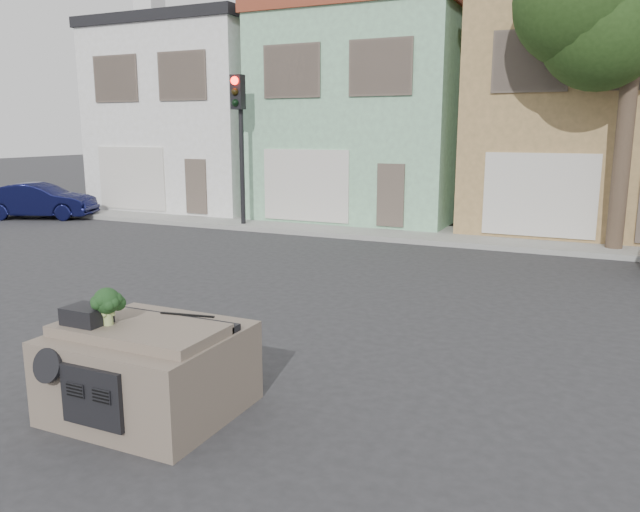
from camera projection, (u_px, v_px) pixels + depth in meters
The scene contains 12 objects.
ground_plane at pixel (274, 337), 10.13m from camera, with size 120.00×120.00×0.00m, color #303033.
sidewalk at pixel (437, 235), 19.45m from camera, with size 40.00×3.00×0.15m, color gray.
townhouse_white at pixel (212, 118), 26.79m from camera, with size 7.20×8.20×7.55m, color white.
townhouse_mint at pixel (377, 117), 23.71m from camera, with size 7.20×8.20×7.55m, color #8CC69C.
townhouse_tan at pixel (590, 115), 20.63m from camera, with size 7.20×8.20×7.55m, color #A78551.
navy_sedan at pixel (41, 218), 23.62m from camera, with size 1.41×4.04×1.33m, color black.
traffic_signal at pixel (240, 153), 20.74m from camera, with size 0.40×0.40×5.10m, color black.
tree_near at pixel (629, 92), 15.94m from camera, with size 4.40×4.00×8.50m, color #223B15.
car_dashboard at pixel (150, 367), 7.35m from camera, with size 2.00×1.80×1.12m, color #6E6052.
instrument_hump at pixel (87, 315), 7.14m from camera, with size 0.48×0.38×0.20m, color black.
wiper_arm at pixel (187, 315), 7.45m from camera, with size 0.70×0.03×0.02m, color black.
broccoli at pixel (107, 306), 7.07m from camera, with size 0.36×0.36×0.45m, color black.
Camera 1 is at (4.73, -8.46, 3.31)m, focal length 35.00 mm.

